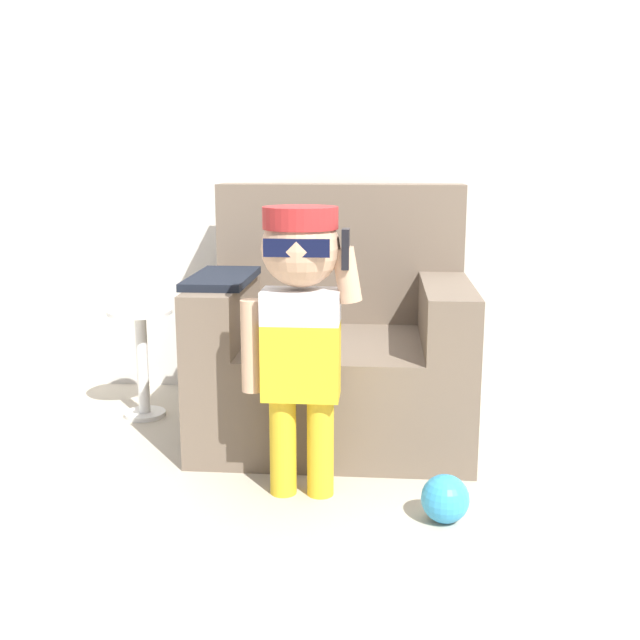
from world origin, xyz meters
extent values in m
plane|color=#BCB29E|center=(0.00, 0.00, 0.00)|extent=(10.00, 10.00, 0.00)
cube|color=silver|center=(0.00, 0.72, 1.30)|extent=(10.00, 0.05, 2.60)
cube|color=#6B5B4C|center=(-0.16, 0.09, 0.21)|extent=(1.09, 0.91, 0.42)
cube|color=#6B5B4C|center=(-0.16, 0.44, 0.73)|extent=(1.09, 0.21, 0.61)
cube|color=#6B5B4C|center=(-0.61, -0.02, 0.54)|extent=(0.19, 0.70, 0.24)
cube|color=#6B5B4C|center=(0.29, -0.02, 0.54)|extent=(0.19, 0.70, 0.24)
cube|color=black|center=(-0.61, -0.02, 0.68)|extent=(0.23, 0.50, 0.03)
cylinder|color=gold|center=(-0.30, -0.52, 0.18)|extent=(0.09, 0.09, 0.35)
cylinder|color=gold|center=(-0.17, -0.52, 0.18)|extent=(0.09, 0.09, 0.35)
cube|color=gold|center=(-0.24, -0.52, 0.48)|extent=(0.26, 0.15, 0.26)
cube|color=silver|center=(-0.24, -0.52, 0.67)|extent=(0.26, 0.15, 0.11)
sphere|color=tan|center=(-0.24, -0.52, 0.86)|extent=(0.26, 0.26, 0.26)
cylinder|color=#B22828|center=(-0.24, -0.52, 0.96)|extent=(0.25, 0.25, 0.07)
cube|color=#B22828|center=(-0.24, -0.40, 0.93)|extent=(0.15, 0.12, 0.01)
cube|color=#0F1433|center=(-0.24, -0.64, 0.87)|extent=(0.21, 0.01, 0.06)
cylinder|color=tan|center=(-0.40, -0.52, 0.53)|extent=(0.07, 0.07, 0.32)
cylinder|color=tan|center=(-0.09, -0.52, 0.77)|extent=(0.10, 0.07, 0.19)
cube|color=black|center=(-0.09, -0.54, 0.86)|extent=(0.02, 0.07, 0.13)
cylinder|color=white|center=(-1.03, 0.22, 0.01)|extent=(0.18, 0.18, 0.02)
cylinder|color=white|center=(-1.03, 0.22, 0.24)|extent=(0.05, 0.05, 0.48)
cylinder|color=white|center=(-1.03, 0.22, 0.49)|extent=(0.28, 0.28, 0.02)
sphere|color=#3399D1|center=(0.24, -0.69, 0.08)|extent=(0.16, 0.16, 0.16)
camera|label=1|loc=(0.03, -2.94, 1.15)|focal=42.00mm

